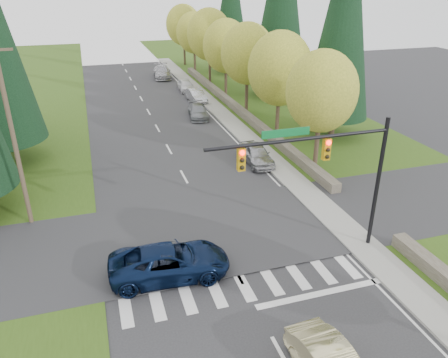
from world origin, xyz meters
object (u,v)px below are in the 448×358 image
parked_car_a (256,154)px  parked_car_e (162,72)px  parked_car_b (198,111)px  suv_navy (170,262)px  parked_car_c (196,96)px  parked_car_d (186,85)px

parked_car_a → parked_car_e: size_ratio=0.78×
parked_car_b → parked_car_e: bearing=97.8°
suv_navy → parked_car_e: (7.21, 42.68, 0.03)m
parked_car_e → suv_navy: bearing=-94.4°
suv_navy → parked_car_b: bearing=-13.2°
parked_car_a → parked_car_b: 12.38m
suv_navy → parked_car_b: size_ratio=1.30×
parked_car_b → suv_navy: bearing=-99.8°
parked_car_c → parked_car_d: 5.13m
parked_car_a → parked_car_d: 23.28m
suv_navy → parked_car_b: 24.69m
parked_car_c → parked_car_e: (-1.38, 13.28, 0.11)m
suv_navy → parked_car_d: 35.59m
parked_car_b → parked_car_c: size_ratio=1.03×
parked_car_a → parked_car_b: size_ratio=1.01×
parked_car_c → parked_car_e: size_ratio=0.76×
suv_navy → parked_car_a: suv_navy is taller
parked_car_a → parked_car_b: parked_car_a is taller
parked_car_c → parked_car_e: parked_car_e is taller
suv_navy → parked_car_c: 30.63m
parked_car_b → parked_car_a: bearing=-76.7°
parked_car_a → parked_car_d: size_ratio=1.08×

